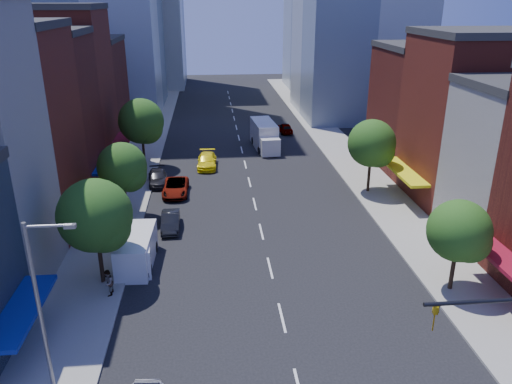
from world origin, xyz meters
TOP-DOWN VIEW (x-y plane):
  - sidewalk_left at (-12.50, 40.00)m, footprint 5.00×120.00m
  - sidewalk_right at (12.50, 40.00)m, footprint 5.00×120.00m
  - bldg_left_3 at (-21.00, 29.00)m, footprint 12.00×8.00m
  - bldg_left_4 at (-21.00, 37.50)m, footprint 12.00×9.00m
  - bldg_left_5 at (-21.00, 47.00)m, footprint 12.00×10.00m
  - bldg_right_2 at (21.00, 24.00)m, footprint 12.00×10.00m
  - bldg_right_3 at (21.00, 34.00)m, footprint 12.00×10.00m
  - streetlight at (-11.81, 1.00)m, footprint 2.25×0.25m
  - tree_left_near at (-11.35, 10.92)m, footprint 4.80×4.80m
  - tree_left_mid at (-11.35, 21.92)m, footprint 4.20×4.20m
  - tree_left_far at (-11.35, 35.92)m, footprint 5.00×5.00m
  - tree_right_near at (11.65, 7.92)m, footprint 4.00×4.00m
  - tree_right_far at (11.65, 25.92)m, footprint 4.60×4.60m
  - parked_car_second at (-7.50, 19.28)m, footprint 1.58×4.22m
  - parked_car_third at (-7.50, 27.27)m, footprint 2.49×5.22m
  - parked_car_rear at (-9.50, 30.37)m, footprint 2.45×4.91m
  - cargo_van_near at (-9.51, 13.27)m, footprint 2.48×5.69m
  - cargo_van_far at (-9.49, 13.38)m, footprint 2.44×5.17m
  - taxi at (-4.42, 35.47)m, footprint 2.30×5.29m
  - traffic_car_oncoming at (3.31, 43.06)m, footprint 1.76×4.00m
  - traffic_car_far at (6.82, 50.13)m, footprint 1.88×4.20m
  - box_truck at (3.01, 42.63)m, footprint 3.10×8.46m
  - pedestrian_far at (-10.81, 9.30)m, footprint 0.69×0.88m

SIDE VIEW (x-z plane):
  - sidewalk_left at x=-12.50m, z-range 0.00..0.15m
  - sidewalk_right at x=12.50m, z-range 0.00..0.15m
  - traffic_car_oncoming at x=3.31m, z-range 0.00..1.28m
  - parked_car_rear at x=-9.50m, z-range 0.00..1.37m
  - parked_car_second at x=-7.50m, z-range 0.00..1.38m
  - traffic_car_far at x=6.82m, z-range 0.00..1.40m
  - parked_car_third at x=-7.50m, z-range 0.00..1.44m
  - taxi at x=-4.42m, z-range 0.00..1.51m
  - pedestrian_far at x=-10.81m, z-range 0.15..1.93m
  - cargo_van_far at x=-9.49m, z-range -0.01..2.13m
  - cargo_van_near at x=-9.51m, z-range -0.01..2.38m
  - box_truck at x=3.01m, z-range -0.09..3.25m
  - tree_right_near at x=11.65m, z-range 1.09..7.29m
  - tree_left_mid at x=-11.35m, z-range 1.20..7.85m
  - tree_right_far at x=11.65m, z-range 1.26..8.46m
  - tree_left_near at x=-11.35m, z-range 1.22..8.52m
  - tree_left_far at x=-11.35m, z-range 1.33..9.08m
  - streetlight at x=-11.81m, z-range 0.78..9.78m
  - bldg_left_5 at x=-21.00m, z-range 0.00..13.00m
  - bldg_right_3 at x=21.00m, z-range 0.00..13.00m
  - bldg_left_3 at x=-21.00m, z-range 0.00..15.00m
  - bldg_right_2 at x=21.00m, z-range 0.00..15.00m
  - bldg_left_4 at x=-21.00m, z-range 0.00..17.00m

